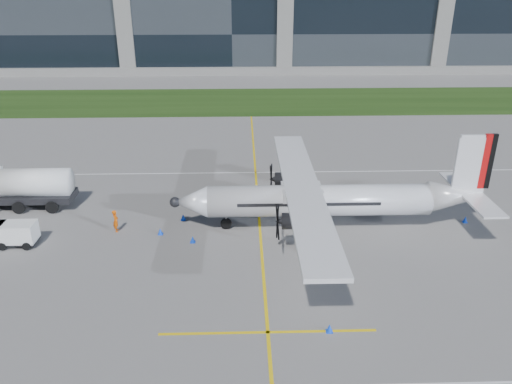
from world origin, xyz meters
name	(u,v)px	position (x,y,z in m)	size (l,w,h in m)	color
ground	(230,115)	(0.00, 40.00, 0.00)	(400.00, 400.00, 0.00)	slate
grass_strip	(231,101)	(0.00, 48.00, 0.02)	(400.00, 18.00, 0.04)	#1B360E
terminal_building	(233,29)	(0.00, 80.00, 7.50)	(120.00, 20.00, 15.00)	black
tree_line	(236,25)	(0.00, 140.00, 3.00)	(400.00, 6.00, 6.00)	black
yellow_taxiway_centerline	(258,207)	(3.00, 10.00, 0.01)	(0.20, 70.00, 0.01)	yellow
turboprop_aircraft	(332,183)	(8.36, 6.25, 3.72)	(23.88, 24.77, 7.43)	white
fuel_tanker_truck	(13,188)	(-17.43, 10.71, 1.69)	(9.01, 2.93, 3.38)	white
baggage_tug	(17,234)	(-14.59, 4.19, 0.86)	(2.86, 1.71, 1.71)	white
ground_crew_person	(116,219)	(-7.96, 6.08, 1.01)	(0.82, 0.58, 2.01)	#F25907
safety_cone_nose_port	(193,239)	(-2.00, 4.17, 0.25)	(0.36, 0.36, 0.50)	blue
safety_cone_tail	(465,219)	(19.29, 6.77, 0.25)	(0.36, 0.36, 0.50)	blue
safety_cone_portwing	(329,328)	(6.39, -6.04, 0.25)	(0.36, 0.36, 0.50)	blue
safety_cone_nose_stbd	(183,217)	(-3.07, 7.83, 0.25)	(0.36, 0.36, 0.50)	blue
safety_cone_fwd	(160,231)	(-4.55, 5.47, 0.25)	(0.36, 0.36, 0.50)	blue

